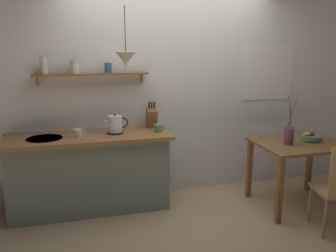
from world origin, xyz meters
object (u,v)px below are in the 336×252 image
at_px(electric_kettle, 115,125).
at_px(coffee_mug_spare, 158,128).
at_px(twig_vase, 289,135).
at_px(coffee_mug_by_sink, 78,133).
at_px(fruit_bowl, 311,137).
at_px(knife_block, 152,117).
at_px(dining_table, 298,153).
at_px(pendant_lamp, 126,58).

bearing_deg(electric_kettle, coffee_mug_spare, -6.52).
distance_m(twig_vase, electric_kettle, 1.95).
distance_m(coffee_mug_by_sink, coffee_mug_spare, 0.88).
distance_m(fruit_bowl, electric_kettle, 2.26).
height_order(twig_vase, knife_block, twig_vase).
distance_m(dining_table, coffee_mug_spare, 1.64).
relative_size(dining_table, coffee_mug_spare, 7.69).
relative_size(knife_block, coffee_mug_spare, 2.56).
height_order(knife_block, coffee_mug_spare, knife_block).
distance_m(twig_vase, pendant_lamp, 1.99).
height_order(electric_kettle, knife_block, knife_block).
relative_size(twig_vase, coffee_mug_by_sink, 4.32).
xyz_separation_m(fruit_bowl, pendant_lamp, (-2.09, 0.32, 0.91)).
relative_size(electric_kettle, knife_block, 0.83).
relative_size(electric_kettle, coffee_mug_spare, 2.13).
bearing_deg(fruit_bowl, electric_kettle, 168.46).
bearing_deg(coffee_mug_spare, pendant_lamp, -168.19).
height_order(coffee_mug_by_sink, pendant_lamp, pendant_lamp).
bearing_deg(coffee_mug_by_sink, coffee_mug_spare, 0.81).
xyz_separation_m(fruit_bowl, coffee_mug_spare, (-1.73, 0.40, 0.12)).
distance_m(fruit_bowl, knife_block, 1.88).
xyz_separation_m(twig_vase, electric_kettle, (-1.88, 0.51, 0.12)).
bearing_deg(pendant_lamp, twig_vase, -12.28).
bearing_deg(twig_vase, coffee_mug_spare, 161.90).
bearing_deg(electric_kettle, coffee_mug_by_sink, -170.60).
xyz_separation_m(dining_table, twig_vase, (-0.15, -0.02, 0.23)).
bearing_deg(knife_block, coffee_mug_by_sink, -164.12).
bearing_deg(electric_kettle, knife_block, 21.36).
bearing_deg(dining_table, fruit_bowl, 11.73).
distance_m(fruit_bowl, coffee_mug_by_sink, 2.64).
xyz_separation_m(coffee_mug_by_sink, coffee_mug_spare, (0.88, 0.01, -0.00)).
height_order(dining_table, coffee_mug_spare, coffee_mug_spare).
relative_size(coffee_mug_by_sink, coffee_mug_spare, 1.03).
xyz_separation_m(twig_vase, pendant_lamp, (-1.76, 0.38, 0.85)).
bearing_deg(dining_table, knife_block, 157.17).
bearing_deg(fruit_bowl, coffee_mug_by_sink, 171.64).
xyz_separation_m(knife_block, coffee_mug_by_sink, (-0.86, -0.24, -0.08)).
bearing_deg(twig_vase, pendant_lamp, 167.72).
relative_size(coffee_mug_spare, pendant_lamp, 0.21).
bearing_deg(twig_vase, fruit_bowl, 10.38).
bearing_deg(fruit_bowl, dining_table, -168.27).
distance_m(twig_vase, knife_block, 1.59).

